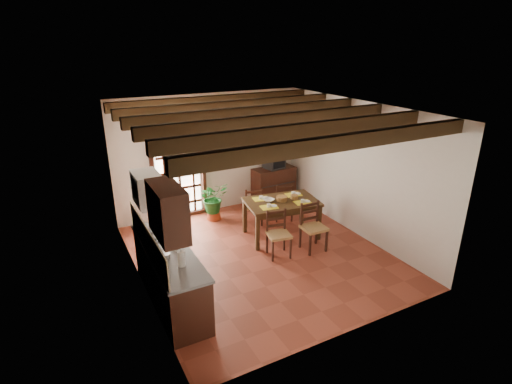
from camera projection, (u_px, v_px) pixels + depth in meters
ground_plane at (261, 255)px, 7.74m from camera, size 5.00×5.00×0.00m
room_shell at (262, 165)px, 7.09m from camera, size 4.52×5.02×2.81m
ceiling_beams at (262, 116)px, 6.77m from camera, size 4.50×4.34×0.20m
french_door at (178, 169)px, 8.99m from camera, size 1.26×0.11×2.32m
kitchen_counter at (170, 275)px, 6.22m from camera, size 0.64×2.25×1.38m
upper_cabinet at (168, 212)px, 5.10m from camera, size 0.35×0.80×0.70m
range_hood at (147, 189)px, 6.18m from camera, size 0.38×0.60×0.54m
counter_items at (165, 245)px, 6.12m from camera, size 0.50×1.43×0.25m
dining_table at (282, 205)px, 8.25m from camera, size 1.60×1.15×0.80m
chair_near_left at (278, 242)px, 7.62m from camera, size 0.48×0.47×0.90m
chair_near_right at (313, 236)px, 7.84m from camera, size 0.46×0.44×0.96m
chair_far_left at (253, 212)px, 8.95m from camera, size 0.51×0.49×0.88m
chair_far_right at (283, 208)px, 9.17m from camera, size 0.52×0.51×0.89m
table_setting at (282, 197)px, 8.18m from camera, size 1.07×0.71×0.10m
table_bowl at (269, 200)px, 8.17m from camera, size 0.27×0.27×0.05m
sideboard at (274, 185)px, 10.10m from camera, size 1.09×0.53×0.91m
crt_tv at (274, 161)px, 9.86m from camera, size 0.49×0.46×0.38m
fuse_box at (267, 133)px, 9.81m from camera, size 0.25×0.03×0.32m
plant_pot at (214, 215)px, 9.23m from camera, size 0.34×0.34×0.21m
potted_plant at (213, 196)px, 9.07m from camera, size 1.75×1.52×1.86m
wall_shelf at (308, 147)px, 9.45m from camera, size 0.20×0.42×0.20m
shelf_vase at (309, 142)px, 9.40m from camera, size 0.15×0.15×0.15m
shelf_flowers at (309, 133)px, 9.33m from camera, size 0.14×0.14×0.36m
framed_picture at (313, 124)px, 9.29m from camera, size 0.03×0.32×0.32m
pendant_lamp at (281, 139)px, 7.84m from camera, size 0.36×0.36×0.84m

